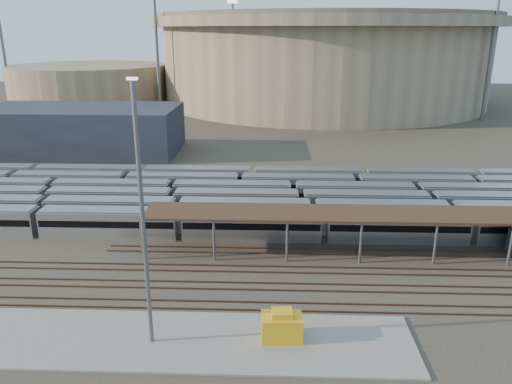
{
  "coord_description": "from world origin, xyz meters",
  "views": [
    {
      "loc": [
        7.57,
        -52.36,
        26.17
      ],
      "look_at": [
        5.11,
        12.0,
        5.11
      ],
      "focal_mm": 35.0,
      "sensor_mm": 36.0,
      "label": 1
    }
  ],
  "objects": [
    {
      "name": "secondary_arena",
      "position": [
        -60.0,
        130.0,
        7.0
      ],
      "size": [
        56.0,
        56.0,
        14.0
      ],
      "primitive_type": "cylinder",
      "color": "gray",
      "rests_on": "ground"
    },
    {
      "name": "yard_light_pole",
      "position": [
        -2.98,
        -15.28,
        11.59
      ],
      "size": [
        0.81,
        0.36,
        22.61
      ],
      "color": "#5B5B60",
      "rests_on": "apron"
    },
    {
      "name": "ground",
      "position": [
        0.0,
        0.0,
        0.0
      ],
      "size": [
        420.0,
        420.0,
        0.0
      ],
      "primitive_type": "plane",
      "color": "#383026",
      "rests_on": "ground"
    },
    {
      "name": "floodlight_3",
      "position": [
        -10.0,
        160.0,
        20.65
      ],
      "size": [
        4.0,
        1.0,
        38.4
      ],
      "color": "#5B5B60",
      "rests_on": "ground"
    },
    {
      "name": "subway_trains",
      "position": [
        -3.39,
        18.5,
        1.8
      ],
      "size": [
        124.17,
        23.9,
        3.6
      ],
      "color": "silver",
      "rests_on": "ground"
    },
    {
      "name": "floodlight_0",
      "position": [
        -30.0,
        110.0,
        20.65
      ],
      "size": [
        4.0,
        1.0,
        38.4
      ],
      "color": "#5B5B60",
      "rests_on": "ground"
    },
    {
      "name": "stadium",
      "position": [
        25.0,
        140.0,
        16.47
      ],
      "size": [
        124.0,
        124.0,
        32.5
      ],
      "color": "gray",
      "rests_on": "ground"
    },
    {
      "name": "floodlight_2",
      "position": [
        70.0,
        100.0,
        20.65
      ],
      "size": [
        4.0,
        1.0,
        38.4
      ],
      "color": "#5B5B60",
      "rests_on": "ground"
    },
    {
      "name": "empty_tracks",
      "position": [
        0.0,
        -5.0,
        0.09
      ],
      "size": [
        170.0,
        9.62,
        0.18
      ],
      "color": "#4C3323",
      "rests_on": "ground"
    },
    {
      "name": "apron",
      "position": [
        -5.0,
        -15.0,
        0.1
      ],
      "size": [
        50.0,
        9.0,
        0.2
      ],
      "primitive_type": "cube",
      "color": "gray",
      "rests_on": "ground"
    },
    {
      "name": "floodlight_1",
      "position": [
        -85.0,
        120.0,
        20.65
      ],
      "size": [
        4.0,
        1.0,
        38.4
      ],
      "color": "#5B5B60",
      "rests_on": "ground"
    },
    {
      "name": "service_building",
      "position": [
        -35.0,
        55.0,
        5.0
      ],
      "size": [
        42.0,
        20.0,
        10.0
      ],
      "primitive_type": "cube",
      "color": "#1E232D",
      "rests_on": "ground"
    },
    {
      "name": "inspection_shed",
      "position": [
        22.0,
        4.0,
        4.98
      ],
      "size": [
        60.3,
        6.0,
        5.3
      ],
      "color": "#5B5B60",
      "rests_on": "ground"
    },
    {
      "name": "yellow_equipment",
      "position": [
        8.37,
        -14.43,
        1.31
      ],
      "size": [
        3.67,
        2.4,
        2.22
      ],
      "primitive_type": "cube",
      "rotation": [
        0.0,
        0.0,
        0.05
      ],
      "color": "gold",
      "rests_on": "apron"
    }
  ]
}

